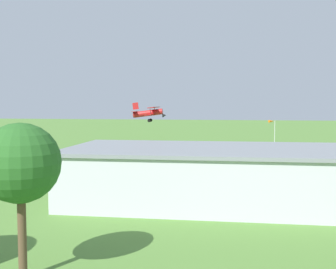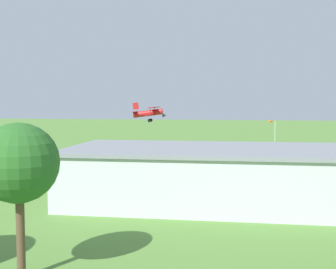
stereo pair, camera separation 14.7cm
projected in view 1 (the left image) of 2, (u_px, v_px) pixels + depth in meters
The scene contains 12 objects.
ground_plane at pixel (195, 158), 78.02m from camera, with size 400.00×400.00×0.00m, color #568438.
hangar at pixel (213, 175), 42.93m from camera, with size 30.60×16.08×5.68m.
biplane at pixel (149, 113), 79.42m from camera, with size 6.66×9.04×3.78m.
car_green at pixel (115, 171), 57.26m from camera, with size 2.39×4.79×1.74m.
car_silver at pixel (69, 172), 57.48m from camera, with size 2.08×4.23×1.51m.
car_grey at pixel (33, 167), 61.22m from camera, with size 2.40×4.11×1.71m.
person_crossing_taxiway at pixel (305, 172), 57.13m from camera, with size 0.44×0.44×1.70m.
person_walking_on_apron at pixel (197, 169), 59.96m from camera, with size 0.47×0.47×1.52m.
person_beside_truck at pixel (333, 174), 55.28m from camera, with size 0.49×0.49×1.68m.
person_watching_takeoff at pixel (194, 167), 61.70m from camera, with size 0.54×0.54×1.53m.
tree_behind_hangar_right at pixel (20, 164), 23.53m from camera, with size 4.62×4.62×9.11m.
windsock at pixel (272, 124), 87.93m from camera, with size 1.47×1.22×6.90m.
Camera 1 is at (-8.28, 77.22, 10.11)m, focal length 44.15 mm.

